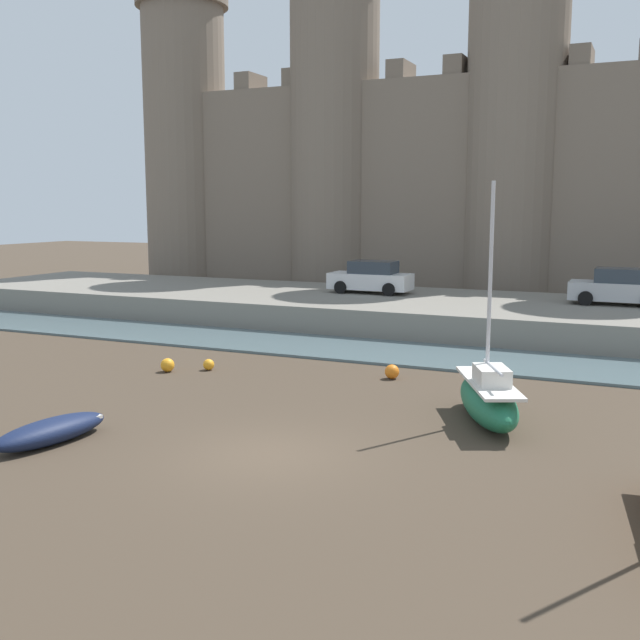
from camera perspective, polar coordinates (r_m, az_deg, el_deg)
name	(u,v)px	position (r m, az deg, el deg)	size (l,w,h in m)	color
ground_plane	(269,455)	(17.28, -3.92, -10.20)	(160.00, 160.00, 0.00)	#423528
water_channel	(424,355)	(28.39, 7.90, -2.65)	(80.00, 4.50, 0.10)	slate
quay_road	(469,315)	(35.22, 11.26, 0.41)	(56.58, 10.00, 1.25)	slate
castle	(514,149)	(45.02, 14.59, 12.51)	(50.79, 6.20, 22.77)	#7A6B5B
sailboat_midflat_right	(488,398)	(19.95, 12.70, -5.84)	(2.80, 4.26, 6.22)	#1E6B47
rowboat_foreground_right	(51,430)	(19.03, -19.79, -7.92)	(1.41, 3.19, 0.60)	#141E3D
mooring_buoy_near_shore	(168,365)	(25.99, -11.54, -3.38)	(0.47, 0.47, 0.47)	orange
mooring_buoy_mid_mud	(392,372)	(24.56, 5.51, -3.94)	(0.47, 0.47, 0.47)	orange
mooring_buoy_off_centre	(209,365)	(26.02, -8.48, -3.38)	(0.39, 0.39, 0.39)	orange
car_quay_east	(619,287)	(35.64, 21.82, 2.32)	(4.10, 1.89, 1.62)	#B2B5B7
car_quay_west	(371,278)	(37.70, 3.91, 3.24)	(4.10, 1.89, 1.62)	silver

